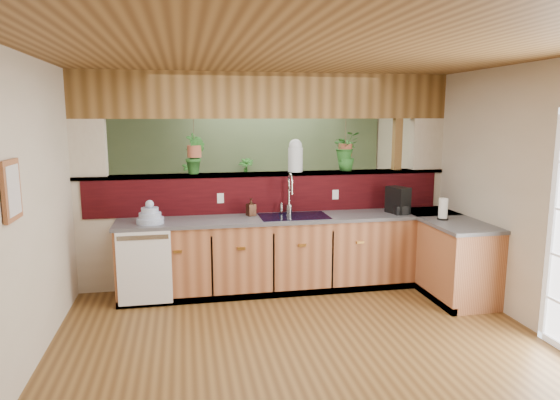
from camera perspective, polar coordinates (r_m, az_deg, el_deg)
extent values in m
cube|color=brown|center=(5.27, 1.20, -13.72)|extent=(4.60, 7.00, 0.01)
cube|color=brown|center=(4.86, 1.31, 15.66)|extent=(4.60, 7.00, 0.01)
cube|color=beige|center=(8.33, -3.87, 4.21)|extent=(4.60, 0.02, 2.60)
cube|color=beige|center=(1.79, 27.10, -17.91)|extent=(4.60, 0.02, 2.60)
cube|color=beige|center=(4.96, -25.71, -0.50)|extent=(0.02, 7.00, 2.60)
cube|color=beige|center=(5.83, 23.91, 1.03)|extent=(0.02, 7.00, 2.60)
cube|color=beige|center=(6.32, -1.37, -3.28)|extent=(4.60, 0.15, 1.35)
cube|color=#34060A|center=(6.16, -1.25, 0.63)|extent=(4.40, 0.02, 0.45)
cube|color=brown|center=(6.20, -1.39, 2.99)|extent=(4.60, 0.21, 0.04)
cube|color=brown|center=(6.17, -1.43, 11.84)|extent=(4.60, 0.15, 0.55)
cube|color=beige|center=(6.18, -21.06, 5.40)|extent=(0.40, 0.15, 0.70)
cube|color=beige|center=(6.84, 16.30, 6.01)|extent=(0.40, 0.15, 0.70)
cube|color=brown|center=(6.71, 13.10, 2.64)|extent=(0.10, 0.10, 2.60)
cube|color=brown|center=(6.20, -1.39, 2.99)|extent=(4.60, 0.21, 0.04)
cube|color=brown|center=(6.17, -1.43, 11.84)|extent=(4.60, 0.15, 0.55)
cube|color=#5B724E|center=(8.31, -3.85, 4.20)|extent=(4.55, 0.02, 2.55)
cube|color=#935533|center=(6.08, 1.58, -6.21)|extent=(4.10, 0.60, 0.86)
cube|color=#4A4A50|center=(5.97, 1.60, -2.05)|extent=(4.14, 0.64, 0.04)
cube|color=#935533|center=(6.30, 18.32, -6.14)|extent=(0.60, 1.48, 0.86)
cube|color=#4A4A50|center=(6.19, 18.54, -2.12)|extent=(0.64, 1.52, 0.04)
cube|color=#935533|center=(6.67, 16.49, -5.17)|extent=(0.60, 0.60, 0.86)
cube|color=#4A4A50|center=(6.57, 16.67, -1.37)|extent=(0.64, 0.64, 0.04)
cube|color=black|center=(5.95, 2.13, -10.52)|extent=(4.10, 0.06, 0.08)
cube|color=black|center=(6.29, 15.95, -9.76)|extent=(0.06, 1.48, 0.08)
cube|color=white|center=(5.65, -15.23, -7.57)|extent=(0.58, 0.02, 0.82)
cube|color=#B7B7B2|center=(5.55, -15.41, -4.16)|extent=(0.54, 0.01, 0.05)
cube|color=black|center=(5.97, 1.60, -2.00)|extent=(0.82, 0.50, 0.03)
cube|color=black|center=(5.95, -0.20, -2.88)|extent=(0.34, 0.40, 0.16)
cube|color=black|center=(6.03, 3.36, -2.72)|extent=(0.34, 0.40, 0.16)
cube|color=#935533|center=(4.16, -28.36, 0.98)|extent=(0.03, 0.35, 0.45)
cube|color=silver|center=(4.15, -28.17, 0.99)|extent=(0.01, 0.27, 0.37)
cylinder|color=#B7B7B2|center=(6.14, 1.03, -1.01)|extent=(0.08, 0.08, 0.11)
cylinder|color=#B7B7B2|center=(6.11, 1.04, 0.77)|extent=(0.03, 0.03, 0.30)
torus|color=#B7B7B2|center=(6.01, 1.19, 2.07)|extent=(0.22, 0.07, 0.22)
cylinder|color=#B7B7B2|center=(5.93, 1.38, 1.23)|extent=(0.03, 0.03, 0.13)
cylinder|color=#B7B7B2|center=(6.12, 0.15, -0.84)|extent=(0.03, 0.03, 0.11)
cylinder|color=#A0AFCE|center=(5.75, -14.61, -2.28)|extent=(0.30, 0.30, 0.07)
cylinder|color=#A0AFCE|center=(5.74, -14.63, -1.68)|extent=(0.25, 0.25, 0.06)
cylinder|color=#A0AFCE|center=(5.72, -14.66, -1.12)|extent=(0.19, 0.19, 0.06)
sphere|color=#A0AFCE|center=(5.71, -14.68, -0.47)|extent=(0.09, 0.09, 0.09)
imported|color=#361F13|center=(5.98, -3.33, -0.80)|extent=(0.12, 0.13, 0.21)
cube|color=black|center=(6.29, 13.33, -0.01)|extent=(0.17, 0.28, 0.32)
cube|color=black|center=(6.22, 13.65, -1.14)|extent=(0.15, 0.11, 0.11)
cylinder|color=silver|center=(6.24, 13.55, -0.70)|extent=(0.09, 0.09, 0.09)
cylinder|color=black|center=(6.08, 18.08, -2.04)|extent=(0.12, 0.12, 0.02)
cylinder|color=#B7B7B2|center=(6.05, 18.14, -0.89)|extent=(0.02, 0.02, 0.27)
cylinder|color=white|center=(6.05, 18.14, -0.89)|extent=(0.10, 0.10, 0.23)
cylinder|color=silver|center=(6.25, 1.77, 4.64)|extent=(0.18, 0.18, 0.31)
sphere|color=silver|center=(6.24, 1.77, 6.23)|extent=(0.16, 0.16, 0.16)
imported|color=#256323|center=(6.10, -9.67, 4.92)|extent=(0.27, 0.23, 0.42)
imported|color=#256323|center=(6.43, 7.55, 5.07)|extent=(0.24, 0.24, 0.39)
cylinder|color=brown|center=(6.08, -9.83, 7.61)|extent=(0.01, 0.01, 0.33)
cylinder|color=#974F36|center=(6.09, -9.77, 5.51)|extent=(0.17, 0.17, 0.14)
imported|color=#256323|center=(6.08, -9.83, 7.57)|extent=(0.22, 0.18, 0.36)
cylinder|color=brown|center=(6.41, 7.51, 7.74)|extent=(0.01, 0.01, 0.33)
cylinder|color=#974F36|center=(6.42, 7.47, 5.73)|extent=(0.17, 0.17, 0.15)
imported|color=#256323|center=(6.41, 7.51, 7.74)|extent=(0.37, 0.33, 0.37)
cube|color=black|center=(8.17, -5.73, -1.60)|extent=(1.39, 0.38, 0.93)
imported|color=#256323|center=(8.03, -10.37, 2.90)|extent=(0.23, 0.16, 0.40)
imported|color=#256323|center=(8.09, -3.92, 3.22)|extent=(0.31, 0.31, 0.44)
imported|color=#256323|center=(7.99, 6.55, -2.87)|extent=(0.79, 0.73, 0.73)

